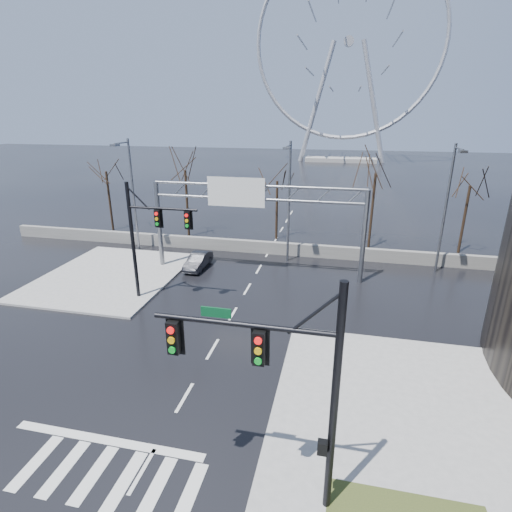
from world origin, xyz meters
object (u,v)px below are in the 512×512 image
(signal_mast_far, at_px, (147,232))
(ferris_wheel, at_px, (348,50))
(signal_mast_near, at_px, (288,377))
(sign_gantry, at_px, (251,210))
(car, at_px, (198,261))

(signal_mast_far, relative_size, ferris_wheel, 0.16)
(signal_mast_near, xyz_separation_m, ferris_wheel, (-0.14, 99.04, 21.26))
(signal_mast_near, height_order, sign_gantry, signal_mast_near)
(signal_mast_near, height_order, car, signal_mast_near)
(signal_mast_far, relative_size, car, 2.13)
(signal_mast_near, distance_m, car, 22.13)
(signal_mast_near, xyz_separation_m, car, (-10.06, 19.24, -4.25))
(car, bearing_deg, signal_mast_far, -97.08)
(signal_mast_near, xyz_separation_m, signal_mast_far, (-11.01, 13.00, -0.04))
(sign_gantry, bearing_deg, car, 176.94)
(signal_mast_near, bearing_deg, car, 117.61)
(ferris_wheel, xyz_separation_m, car, (-9.92, -79.80, -25.52))
(signal_mast_near, relative_size, car, 2.13)
(signal_mast_far, xyz_separation_m, car, (0.94, 6.24, -4.21))
(sign_gantry, xyz_separation_m, ferris_wheel, (5.38, 80.04, 20.95))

